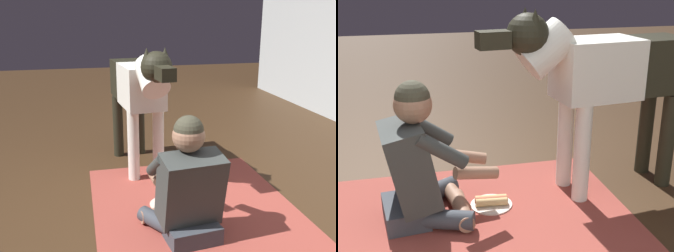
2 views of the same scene
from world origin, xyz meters
TOP-DOWN VIEW (x-y plane):
  - ground_plane at (0.00, 0.00)m, footprint 16.02×16.02m
  - area_rug at (-0.22, 0.15)m, footprint 1.99×1.52m
  - person_sitting_on_floor at (0.01, 0.00)m, footprint 0.68×0.57m
  - large_dog at (-1.15, -0.13)m, footprint 1.53×0.41m
  - hot_dog_on_plate at (-0.42, -0.05)m, footprint 0.26×0.26m

SIDE VIEW (x-z plane):
  - ground_plane at x=0.00m, z-range 0.00..0.00m
  - area_rug at x=-0.22m, z-range 0.00..0.01m
  - hot_dog_on_plate at x=-0.42m, z-range -0.01..0.06m
  - person_sitting_on_floor at x=0.01m, z-range -0.08..0.75m
  - large_dog at x=-1.15m, z-range 0.18..1.37m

